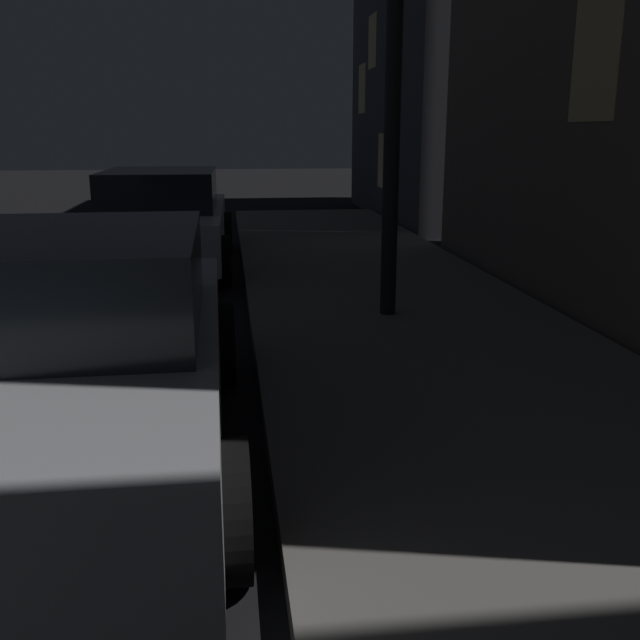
% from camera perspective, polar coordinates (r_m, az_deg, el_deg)
% --- Properties ---
extents(car_silver, '(2.03, 4.29, 1.43)m').
position_cam_1_polar(car_silver, '(4.55, -19.04, -2.52)').
color(car_silver, '#B7B7BF').
rests_on(car_silver, ground).
extents(car_white, '(2.04, 4.49, 1.43)m').
position_cam_1_polar(car_white, '(10.98, -12.29, 7.72)').
color(car_white, silver).
rests_on(car_white, ground).
extents(building_far, '(7.25, 7.37, 9.45)m').
position_cam_1_polar(building_far, '(18.39, 16.95, 22.68)').
color(building_far, '#4C4C56').
rests_on(building_far, ground).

